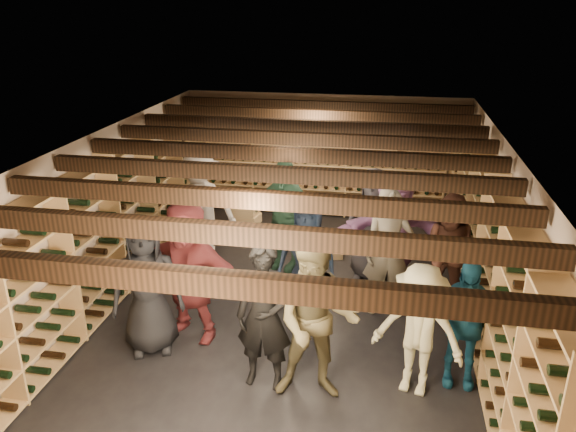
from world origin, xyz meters
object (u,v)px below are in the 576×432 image
(person_11, at_px, (393,235))
(person_12, at_px, (373,225))
(person_8, at_px, (451,255))
(person_10, at_px, (284,215))
(crate_stack_left, at_px, (245,218))
(person_7, at_px, (388,253))
(crate_stack_right, at_px, (367,241))
(person_0, at_px, (147,286))
(person_3, at_px, (418,330))
(person_9, at_px, (201,207))
(crate_loose, at_px, (328,251))
(person_2, at_px, (317,322))
(person_4, at_px, (463,323))
(person_6, at_px, (307,256))
(person_1, at_px, (265,316))
(person_5, at_px, (188,270))

(person_11, relative_size, person_12, 1.05)
(person_8, height_order, person_10, person_10)
(crate_stack_left, bearing_deg, person_7, -39.14)
(crate_stack_right, distance_m, person_0, 4.35)
(person_3, relative_size, person_9, 0.81)
(crate_stack_left, bearing_deg, crate_loose, -14.82)
(crate_loose, height_order, person_2, person_2)
(crate_loose, distance_m, person_12, 1.28)
(person_10, xyz_separation_m, person_12, (1.40, -0.12, -0.02))
(person_2, relative_size, person_3, 1.20)
(crate_stack_left, bearing_deg, person_12, -24.89)
(person_3, bearing_deg, crate_stack_right, 116.27)
(person_12, bearing_deg, person_4, -56.00)
(person_4, height_order, person_11, person_11)
(person_2, height_order, person_4, person_2)
(crate_stack_left, height_order, crate_stack_right, crate_stack_left)
(person_7, bearing_deg, person_8, 3.41)
(crate_loose, relative_size, person_11, 0.27)
(person_4, distance_m, person_12, 2.66)
(person_0, height_order, person_6, person_0)
(person_2, height_order, person_10, person_2)
(person_11, bearing_deg, person_0, -150.98)
(person_8, xyz_separation_m, person_11, (-0.78, 0.37, 0.08))
(person_4, bearing_deg, person_2, -159.87)
(person_1, distance_m, person_5, 1.42)
(person_0, distance_m, person_2, 2.20)
(person_2, xyz_separation_m, person_3, (1.07, 0.27, -0.16))
(person_9, height_order, person_10, person_9)
(person_10, bearing_deg, person_3, -35.76)
(person_0, xyz_separation_m, person_9, (-0.17, 2.55, 0.07))
(person_12, bearing_deg, person_3, -67.58)
(person_1, xyz_separation_m, person_12, (1.06, 2.84, 0.02))
(person_1, xyz_separation_m, person_5, (-1.16, 0.81, 0.06))
(crate_stack_left, relative_size, person_11, 0.46)
(crate_loose, bearing_deg, crate_stack_right, 30.83)
(person_1, distance_m, person_3, 1.67)
(person_6, height_order, person_10, person_10)
(person_2, relative_size, person_7, 1.03)
(person_4, bearing_deg, person_12, 116.20)
(crate_stack_right, height_order, person_7, person_7)
(person_0, distance_m, person_3, 3.22)
(person_3, xyz_separation_m, person_7, (-0.36, 1.67, 0.13))
(person_2, distance_m, person_7, 2.07)
(person_1, height_order, person_9, person_9)
(person_7, height_order, person_10, person_10)
(person_0, relative_size, person_5, 0.95)
(person_8, xyz_separation_m, person_10, (-2.49, 0.95, 0.06))
(crate_loose, relative_size, person_10, 0.27)
(person_5, bearing_deg, person_3, 5.36)
(person_3, height_order, person_6, person_6)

